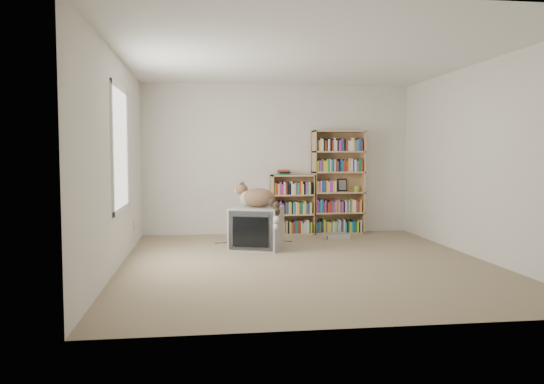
{
  "coord_description": "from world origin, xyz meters",
  "views": [
    {
      "loc": [
        -1.27,
        -6.36,
        1.33
      ],
      "look_at": [
        -0.29,
        1.0,
        0.81
      ],
      "focal_mm": 35.0,
      "sensor_mm": 36.0,
      "label": 1
    }
  ],
  "objects": [
    {
      "name": "wall_front",
      "position": [
        0.0,
        -2.5,
        1.25
      ],
      "size": [
        4.5,
        0.02,
        2.5
      ],
      "primitive_type": "cube",
      "color": "silver",
      "rests_on": "floor"
    },
    {
      "name": "book_stack",
      "position": [
        0.09,
        2.36,
        1.04
      ],
      "size": [
        0.2,
        0.26,
        0.08
      ],
      "primitive_type": "cube",
      "color": "#AF2A17",
      "rests_on": "bookcase_short"
    },
    {
      "name": "floor_cables",
      "position": [
        -0.37,
        1.43,
        0.0
      ],
      "size": [
        1.2,
        0.7,
        0.01
      ],
      "primitive_type": null,
      "color": "black",
      "rests_on": "floor"
    },
    {
      "name": "bookcase_tall",
      "position": [
        1.01,
        2.36,
        0.83
      ],
      "size": [
        0.87,
        0.3,
        1.73
      ],
      "color": "#AD7F56",
      "rests_on": "floor"
    },
    {
      "name": "wall_left",
      "position": [
        -2.25,
        0.0,
        1.25
      ],
      "size": [
        0.02,
        5.0,
        2.5
      ],
      "primitive_type": "cube",
      "color": "silver",
      "rests_on": "floor"
    },
    {
      "name": "framed_print",
      "position": [
        1.11,
        2.44,
        0.82
      ],
      "size": [
        0.16,
        0.05,
        0.21
      ],
      "primitive_type": "cube",
      "rotation": [
        -0.17,
        0.0,
        0.0
      ],
      "color": "black",
      "rests_on": "bookcase_tall"
    },
    {
      "name": "floor",
      "position": [
        0.0,
        0.0,
        0.0
      ],
      "size": [
        4.5,
        5.0,
        0.01
      ],
      "primitive_type": "cube",
      "color": "#9A8968",
      "rests_on": "ground"
    },
    {
      "name": "wall_outlet",
      "position": [
        -2.24,
        1.39,
        0.32
      ],
      "size": [
        0.01,
        0.08,
        0.13
      ],
      "primitive_type": "cube",
      "color": "silver",
      "rests_on": "wall_left"
    },
    {
      "name": "window",
      "position": [
        -2.24,
        0.2,
        1.4
      ],
      "size": [
        0.02,
        1.22,
        1.52
      ],
      "primitive_type": "cube",
      "color": "white",
      "rests_on": "wall_left"
    },
    {
      "name": "cat",
      "position": [
        -0.46,
        1.0,
        0.69
      ],
      "size": [
        0.68,
        0.73,
        0.6
      ],
      "rotation": [
        0.0,
        0.0,
        -0.37
      ],
      "color": "#3A2518",
      "rests_on": "crt_tv"
    },
    {
      "name": "green_mug",
      "position": [
        1.33,
        2.34,
        0.76
      ],
      "size": [
        0.08,
        0.08,
        0.09
      ],
      "primitive_type": "cylinder",
      "color": "#89B333",
      "rests_on": "bookcase_tall"
    },
    {
      "name": "crt_tv",
      "position": [
        -0.51,
        1.05,
        0.29
      ],
      "size": [
        0.85,
        0.81,
        0.59
      ],
      "rotation": [
        0.0,
        0.0,
        -0.36
      ],
      "color": "#A4A5A7",
      "rests_on": "floor"
    },
    {
      "name": "dvd_player",
      "position": [
        0.83,
        1.77,
        0.04
      ],
      "size": [
        0.41,
        0.32,
        0.09
      ],
      "primitive_type": "cube",
      "rotation": [
        0.0,
        0.0,
        0.14
      ],
      "color": "silver",
      "rests_on": "floor"
    },
    {
      "name": "ceiling",
      "position": [
        0.0,
        0.0,
        2.5
      ],
      "size": [
        4.5,
        5.0,
        0.02
      ],
      "primitive_type": "cube",
      "color": "white",
      "rests_on": "wall_back"
    },
    {
      "name": "bookcase_short",
      "position": [
        0.24,
        2.36,
        0.47
      ],
      "size": [
        0.73,
        0.3,
        1.0
      ],
      "color": "#AD7F56",
      "rests_on": "floor"
    },
    {
      "name": "wall_right",
      "position": [
        2.25,
        0.0,
        1.25
      ],
      "size": [
        0.02,
        5.0,
        2.5
      ],
      "primitive_type": "cube",
      "color": "silver",
      "rests_on": "floor"
    },
    {
      "name": "wall_back",
      "position": [
        0.0,
        2.5,
        1.25
      ],
      "size": [
        4.5,
        0.02,
        2.5
      ],
      "primitive_type": "cube",
      "color": "silver",
      "rests_on": "floor"
    }
  ]
}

